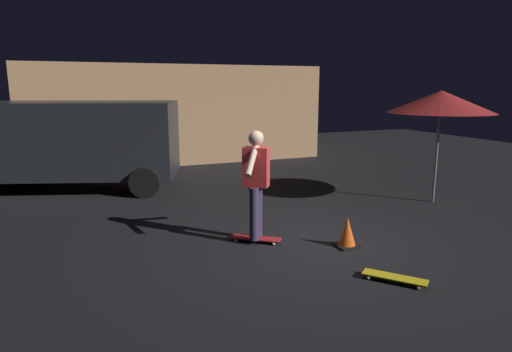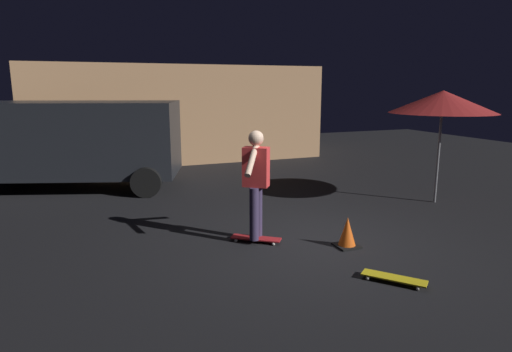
{
  "view_description": "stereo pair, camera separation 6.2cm",
  "coord_description": "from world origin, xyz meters",
  "px_view_note": "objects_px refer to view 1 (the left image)",
  "views": [
    {
      "loc": [
        -3.26,
        -5.78,
        2.39
      ],
      "look_at": [
        -0.74,
        0.27,
        1.05
      ],
      "focal_mm": 31.03,
      "sensor_mm": 36.0,
      "label": 1
    },
    {
      "loc": [
        -3.2,
        -5.8,
        2.39
      ],
      "look_at": [
        -0.74,
        0.27,
        1.05
      ],
      "focal_mm": 31.03,
      "sensor_mm": 36.0,
      "label": 2
    }
  ],
  "objects_px": {
    "parked_van": "(74,140)",
    "skater": "(256,177)",
    "skateboard_ridden": "(256,238)",
    "skateboard_spare": "(395,278)",
    "patio_umbrella": "(441,102)",
    "traffic_cone": "(347,233)"
  },
  "relations": [
    {
      "from": "parked_van",
      "to": "skateboard_spare",
      "type": "distance_m",
      "value": 7.94
    },
    {
      "from": "patio_umbrella",
      "to": "skater",
      "type": "height_order",
      "value": "patio_umbrella"
    },
    {
      "from": "patio_umbrella",
      "to": "traffic_cone",
      "type": "distance_m",
      "value": 3.99
    },
    {
      "from": "skateboard_ridden",
      "to": "traffic_cone",
      "type": "xyz_separation_m",
      "value": [
        1.19,
        -0.71,
        0.16
      ]
    },
    {
      "from": "skater",
      "to": "traffic_cone",
      "type": "distance_m",
      "value": 1.62
    },
    {
      "from": "skateboard_spare",
      "to": "traffic_cone",
      "type": "relative_size",
      "value": 1.59
    },
    {
      "from": "traffic_cone",
      "to": "patio_umbrella",
      "type": "bearing_deg",
      "value": 25.82
    },
    {
      "from": "parked_van",
      "to": "skateboard_ridden",
      "type": "distance_m",
      "value": 5.73
    },
    {
      "from": "parked_van",
      "to": "patio_umbrella",
      "type": "xyz_separation_m",
      "value": [
        6.86,
        -4.22,
        0.91
      ]
    },
    {
      "from": "skateboard_spare",
      "to": "traffic_cone",
      "type": "xyz_separation_m",
      "value": [
        0.16,
        1.28,
        0.16
      ]
    },
    {
      "from": "patio_umbrella",
      "to": "traffic_cone",
      "type": "height_order",
      "value": "patio_umbrella"
    },
    {
      "from": "patio_umbrella",
      "to": "skateboard_spare",
      "type": "xyz_separation_m",
      "value": [
        -3.34,
        -2.82,
        -2.02
      ]
    },
    {
      "from": "traffic_cone",
      "to": "skateboard_spare",
      "type": "bearing_deg",
      "value": -97.11
    },
    {
      "from": "parked_van",
      "to": "patio_umbrella",
      "type": "height_order",
      "value": "patio_umbrella"
    },
    {
      "from": "skateboard_spare",
      "to": "skater",
      "type": "height_order",
      "value": "skater"
    },
    {
      "from": "parked_van",
      "to": "skateboard_spare",
      "type": "height_order",
      "value": "parked_van"
    },
    {
      "from": "parked_van",
      "to": "skater",
      "type": "relative_size",
      "value": 2.98
    },
    {
      "from": "parked_van",
      "to": "patio_umbrella",
      "type": "bearing_deg",
      "value": -31.57
    },
    {
      "from": "skater",
      "to": "traffic_cone",
      "type": "relative_size",
      "value": 3.63
    },
    {
      "from": "skater",
      "to": "parked_van",
      "type": "bearing_deg",
      "value": 116.24
    },
    {
      "from": "skateboard_ridden",
      "to": "skateboard_spare",
      "type": "xyz_separation_m",
      "value": [
        1.03,
        -1.99,
        0.0
      ]
    },
    {
      "from": "skateboard_spare",
      "to": "traffic_cone",
      "type": "bearing_deg",
      "value": 82.89
    }
  ]
}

